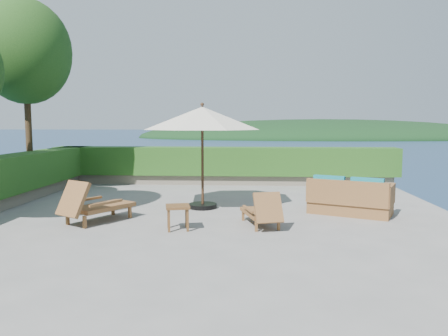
# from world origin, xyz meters

# --- Properties ---
(ground) EXTENTS (12.00, 12.00, 0.00)m
(ground) POSITION_xyz_m (0.00, 0.00, 0.00)
(ground) COLOR gray
(ground) RESTS_ON ground
(foundation) EXTENTS (12.00, 12.00, 3.00)m
(foundation) POSITION_xyz_m (0.00, 0.00, -1.55)
(foundation) COLOR #5A5147
(foundation) RESTS_ON ocean
(offshore_island) EXTENTS (126.00, 57.60, 12.60)m
(offshore_island) POSITION_xyz_m (25.00, 140.00, -3.00)
(offshore_island) COLOR black
(offshore_island) RESTS_ON ocean
(planter_wall_far) EXTENTS (12.00, 0.60, 0.36)m
(planter_wall_far) POSITION_xyz_m (0.00, 5.60, 0.18)
(planter_wall_far) COLOR gray
(planter_wall_far) RESTS_ON ground
(hedge_far) EXTENTS (12.40, 0.90, 1.00)m
(hedge_far) POSITION_xyz_m (0.00, 5.60, 0.85)
(hedge_far) COLOR #1D4714
(hedge_far) RESTS_ON planter_wall_far
(tree_far) EXTENTS (2.80, 2.80, 6.03)m
(tree_far) POSITION_xyz_m (-6.00, 3.20, 4.40)
(tree_far) COLOR #402D18
(tree_far) RESTS_ON ground
(patio_umbrella) EXTENTS (3.87, 3.87, 2.76)m
(patio_umbrella) POSITION_xyz_m (-0.28, 1.12, 2.33)
(patio_umbrella) COLOR black
(patio_umbrella) RESTS_ON ground
(lounge_left) EXTENTS (1.50, 1.82, 0.99)m
(lounge_left) POSITION_xyz_m (-2.54, -0.69, 0.41)
(lounge_left) COLOR brown
(lounge_left) RESTS_ON ground
(lounge_right) EXTENTS (0.94, 1.51, 0.81)m
(lounge_right) POSITION_xyz_m (1.22, -0.85, 0.34)
(lounge_right) COLOR brown
(lounge_right) RESTS_ON ground
(side_table) EXTENTS (0.58, 0.58, 0.52)m
(side_table) POSITION_xyz_m (-0.55, -1.23, 0.43)
(side_table) COLOR brown
(side_table) RESTS_ON ground
(wicker_loveseat) EXTENTS (2.18, 1.72, 0.96)m
(wicker_loveseat) POSITION_xyz_m (3.40, 0.56, 0.37)
(wicker_loveseat) COLOR brown
(wicker_loveseat) RESTS_ON ground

